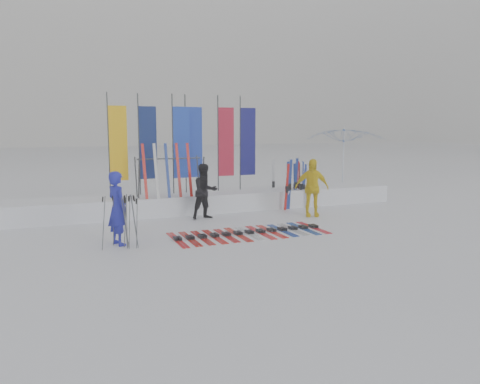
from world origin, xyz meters
name	(u,v)px	position (x,y,z in m)	size (l,w,h in m)	color
ground	(257,242)	(0.00, 0.00, 0.00)	(120.00, 120.00, 0.00)	white
snow_bank	(200,202)	(0.00, 4.60, 0.30)	(14.00, 1.60, 0.60)	white
person_blue	(117,208)	(-3.14, 0.98, 0.87)	(0.63, 0.42, 1.74)	#1E23B3
person_black	(205,191)	(-0.27, 3.23, 0.83)	(0.81, 0.63, 1.66)	black
person_yellow	(312,188)	(2.91, 2.38, 0.89)	(1.05, 0.44, 1.79)	yellow
tent_canopy	(345,161)	(6.37, 5.65, 1.41)	(3.06, 3.12, 2.81)	white
ski_row	(249,232)	(0.16, 0.87, 0.03)	(4.00, 1.68, 0.07)	red
pole_cluster	(125,222)	(-3.03, 0.65, 0.61)	(0.84, 0.67, 1.25)	#595B60
feather_flags	(187,143)	(-0.37, 4.85, 2.24)	(4.97, 0.17, 3.20)	#383A3F
ski_rack	(170,171)	(-1.11, 4.20, 1.38)	(2.04, 0.80, 1.23)	#383A3F
upright_skis	(295,184)	(3.33, 4.20, 0.78)	(1.43, 1.15, 1.70)	navy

